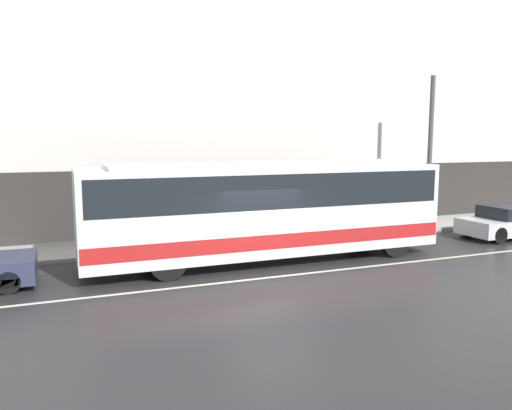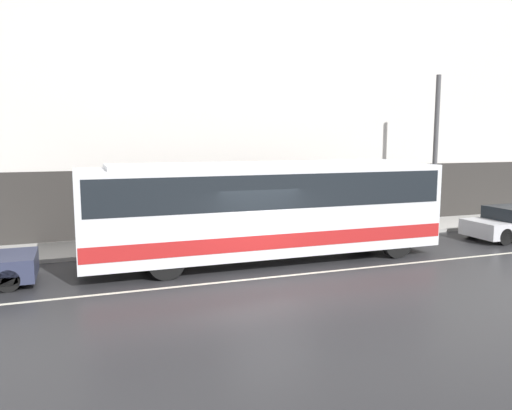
# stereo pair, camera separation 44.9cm
# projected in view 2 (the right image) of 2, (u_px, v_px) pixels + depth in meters

# --- Properties ---
(ground_plane) EXTENTS (60.00, 60.00, 0.00)m
(ground_plane) POSITION_uv_depth(u_px,v_px,m) (268.00, 278.00, 14.48)
(ground_plane) COLOR #262628
(sidewalk) EXTENTS (60.00, 2.86, 0.14)m
(sidewalk) POSITION_uv_depth(u_px,v_px,m) (218.00, 240.00, 19.53)
(sidewalk) COLOR #A09E99
(sidewalk) RESTS_ON ground_plane
(building_facade) EXTENTS (60.00, 0.35, 11.97)m
(building_facade) POSITION_uv_depth(u_px,v_px,m) (206.00, 95.00, 20.23)
(building_facade) COLOR silver
(building_facade) RESTS_ON ground_plane
(lane_stripe) EXTENTS (54.00, 0.14, 0.01)m
(lane_stripe) POSITION_uv_depth(u_px,v_px,m) (268.00, 278.00, 14.48)
(lane_stripe) COLOR beige
(lane_stripe) RESTS_ON ground_plane
(transit_bus) EXTENTS (11.81, 2.55, 3.24)m
(transit_bus) POSITION_uv_depth(u_px,v_px,m) (267.00, 206.00, 16.26)
(transit_bus) COLOR silver
(transit_bus) RESTS_ON ground_plane
(utility_pole_near) EXTENTS (0.20, 0.20, 6.53)m
(utility_pole_near) POSITION_uv_depth(u_px,v_px,m) (435.00, 153.00, 21.36)
(utility_pole_near) COLOR #4C4C4F
(utility_pole_near) RESTS_ON sidewalk
(pedestrian_waiting) EXTENTS (0.36, 0.36, 1.57)m
(pedestrian_waiting) POSITION_uv_depth(u_px,v_px,m) (161.00, 224.00, 18.46)
(pedestrian_waiting) COLOR #333338
(pedestrian_waiting) RESTS_ON sidewalk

